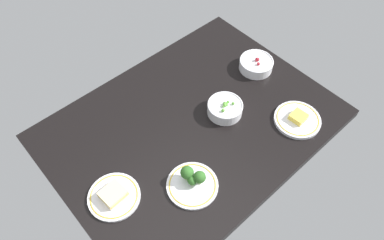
{
  "coord_description": "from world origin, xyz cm",
  "views": [
    {
      "loc": [
        61.55,
        68.67,
        128.9
      ],
      "look_at": [
        0.0,
        0.0,
        6.0
      ],
      "focal_mm": 33.95,
      "sensor_mm": 36.0,
      "label": 1
    }
  ],
  "objects_px": {
    "bowl_peas": "(225,108)",
    "plate_broccoli": "(192,182)",
    "plate_sandwich": "(114,196)",
    "bowl_berries": "(256,64)",
    "plate_cheese": "(297,119)"
  },
  "relations": [
    {
      "from": "bowl_berries",
      "to": "plate_sandwich",
      "type": "height_order",
      "value": "bowl_berries"
    },
    {
      "from": "plate_sandwich",
      "to": "plate_cheese",
      "type": "xyz_separation_m",
      "value": [
        -0.79,
        0.23,
        -0.0
      ]
    },
    {
      "from": "bowl_peas",
      "to": "plate_broccoli",
      "type": "distance_m",
      "value": 0.38
    },
    {
      "from": "plate_sandwich",
      "to": "plate_broccoli",
      "type": "bearing_deg",
      "value": 148.34
    },
    {
      "from": "plate_broccoli",
      "to": "bowl_berries",
      "type": "bearing_deg",
      "value": -158.0
    },
    {
      "from": "bowl_peas",
      "to": "plate_broccoli",
      "type": "relative_size",
      "value": 0.78
    },
    {
      "from": "bowl_berries",
      "to": "plate_cheese",
      "type": "relative_size",
      "value": 0.81
    },
    {
      "from": "plate_sandwich",
      "to": "bowl_peas",
      "type": "bearing_deg",
      "value": -178.83
    },
    {
      "from": "bowl_berries",
      "to": "plate_cheese",
      "type": "distance_m",
      "value": 0.35
    },
    {
      "from": "plate_broccoli",
      "to": "plate_sandwich",
      "type": "bearing_deg",
      "value": -31.66
    },
    {
      "from": "bowl_berries",
      "to": "plate_sandwich",
      "type": "xyz_separation_m",
      "value": [
        0.89,
        0.1,
        -0.02
      ]
    },
    {
      "from": "bowl_berries",
      "to": "plate_broccoli",
      "type": "xyz_separation_m",
      "value": [
        0.64,
        0.26,
        -0.01
      ]
    },
    {
      "from": "bowl_peas",
      "to": "plate_cheese",
      "type": "bearing_deg",
      "value": 129.49
    },
    {
      "from": "plate_cheese",
      "to": "bowl_berries",
      "type": "bearing_deg",
      "value": -107.2
    },
    {
      "from": "bowl_berries",
      "to": "plate_sandwich",
      "type": "bearing_deg",
      "value": 6.67
    }
  ]
}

